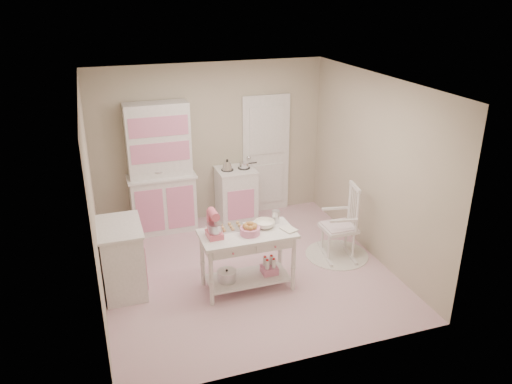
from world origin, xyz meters
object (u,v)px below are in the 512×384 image
work_table (248,260)px  stand_mixer (214,224)px  hutch (161,169)px  stove (236,195)px  bread_basket (250,231)px  rocking_chair (339,221)px  base_cabinet (122,258)px

work_table → stand_mixer: bearing=177.3°
hutch → work_table: bearing=-69.7°
stove → stand_mixer: (-0.86, -1.98, 0.51)m
work_table → stand_mixer: 0.71m
hutch → stand_mixer: 2.06m
work_table → bread_basket: size_ratio=4.80×
rocking_chair → work_table: bearing=-155.1°
base_cabinet → rocking_chair: bearing=-1.3°
base_cabinet → rocking_chair: 3.03m
rocking_chair → hutch: bearing=154.0°
bread_basket → base_cabinet: bearing=161.7°
stove → base_cabinet: (-1.97, -1.54, 0.00)m
stove → bread_basket: size_ratio=3.68×
rocking_chair → work_table: rocking_chair is taller
stand_mixer → work_table: bearing=-5.0°
work_table → bread_basket: bearing=-68.2°
hutch → rocking_chair: size_ratio=1.89×
rocking_chair → stand_mixer: stand_mixer is taller
rocking_chair → work_table: size_ratio=0.92×
stove → hutch: bearing=177.6°
stove → bread_basket: bearing=-101.5°
base_cabinet → stand_mixer: (1.11, -0.44, 0.51)m
stove → base_cabinet: size_ratio=1.00×
base_cabinet → stand_mixer: bearing=-21.7°
hutch → base_cabinet: hutch is taller
hutch → base_cabinet: bearing=-115.6°
base_cabinet → stand_mixer: 1.30m
base_cabinet → bread_basket: bearing=-18.3°
hutch → stand_mixer: bearing=-80.5°
stove → rocking_chair: bearing=-56.7°
stove → base_cabinet: 2.50m
stove → base_cabinet: bearing=-141.8°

